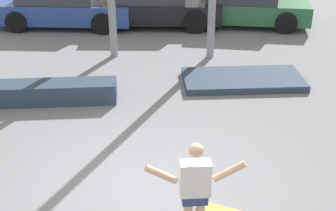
% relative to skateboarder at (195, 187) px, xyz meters
% --- Properties ---
extents(ground_plane, '(36.00, 36.00, 0.00)m').
position_rel_skateboarder_xyz_m(ground_plane, '(-0.73, 1.01, -0.81)').
color(ground_plane, slate).
extents(skateboarder, '(1.35, 0.24, 1.48)m').
position_rel_skateboarder_xyz_m(skateboarder, '(0.00, 0.00, 0.00)').
color(skateboarder, '#DBAD89').
rests_on(skateboarder, ground_plane).
extents(skateboard, '(0.77, 0.47, 0.08)m').
position_rel_skateboarder_xyz_m(skateboard, '(0.41, 0.43, -0.74)').
color(skateboard, gold).
rests_on(skateboard, ground_plane).
extents(grind_box, '(2.94, 0.90, 0.45)m').
position_rel_skateboarder_xyz_m(grind_box, '(-3.07, 4.13, -0.58)').
color(grind_box, '#28384C').
rests_on(grind_box, ground_plane).
extents(manual_pad, '(2.96, 1.62, 0.16)m').
position_rel_skateboarder_xyz_m(manual_pad, '(1.29, 5.29, -0.73)').
color(manual_pad, '#28384C').
rests_on(manual_pad, ground_plane).
extents(parked_car_blue, '(4.42, 1.96, 1.31)m').
position_rel_skateboarder_xyz_m(parked_car_blue, '(-4.04, 9.82, -0.17)').
color(parked_car_blue, '#284793').
rests_on(parked_car_blue, ground_plane).
extents(parked_car_black, '(4.32, 2.06, 1.33)m').
position_rel_skateboarder_xyz_m(parked_car_black, '(-1.16, 10.01, -0.15)').
color(parked_car_black, black).
rests_on(parked_car_black, ground_plane).
extents(parked_car_green, '(4.21, 2.22, 1.31)m').
position_rel_skateboarder_xyz_m(parked_car_green, '(1.84, 10.13, -0.17)').
color(parked_car_green, '#28603D').
rests_on(parked_car_green, ground_plane).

